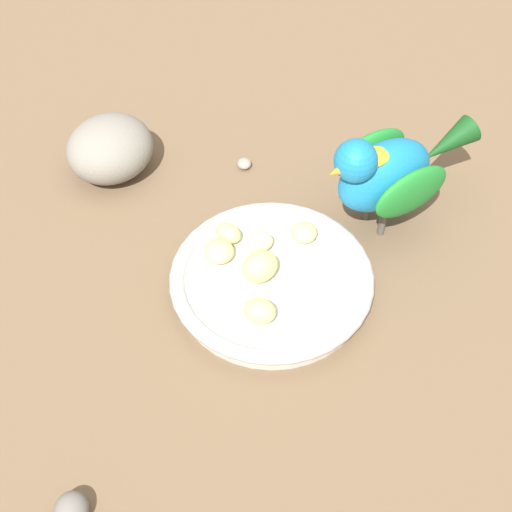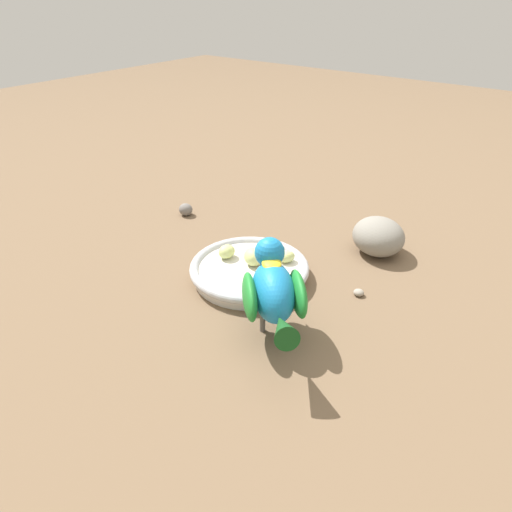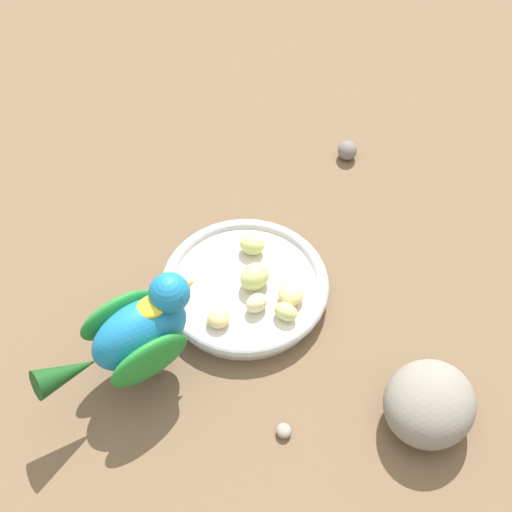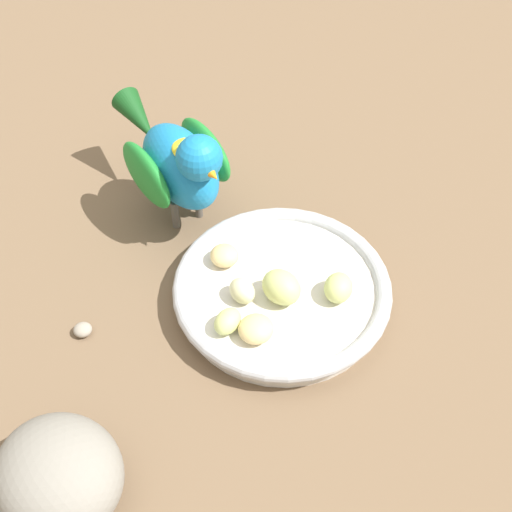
{
  "view_description": "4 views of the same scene",
  "coord_description": "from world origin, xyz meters",
  "px_view_note": "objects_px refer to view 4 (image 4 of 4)",
  "views": [
    {
      "loc": [
        -0.52,
        -0.11,
        0.65
      ],
      "look_at": [
        -0.01,
        -0.0,
        0.05
      ],
      "focal_mm": 54.94,
      "sensor_mm": 36.0,
      "label": 1
    },
    {
      "loc": [
        0.43,
        -0.57,
        0.46
      ],
      "look_at": [
        -0.01,
        -0.01,
        0.04
      ],
      "focal_mm": 33.05,
      "sensor_mm": 36.0,
      "label": 2
    },
    {
      "loc": [
        0.46,
        0.06,
        0.68
      ],
      "look_at": [
        -0.04,
        -0.01,
        0.05
      ],
      "focal_mm": 45.22,
      "sensor_mm": 36.0,
      "label": 3
    },
    {
      "loc": [
        -0.06,
        0.4,
        0.54
      ],
      "look_at": [
        0.01,
        -0.03,
        0.05
      ],
      "focal_mm": 48.67,
      "sensor_mm": 36.0,
      "label": 4
    }
  ],
  "objects_px": {
    "pebble_1": "(83,330)",
    "apple_piece_5": "(338,288)",
    "parrot": "(178,161)",
    "rock_large": "(58,475)",
    "apple_piece_2": "(224,256)",
    "feeding_bowl": "(282,291)",
    "apple_piece_1": "(228,321)",
    "apple_piece_0": "(281,287)",
    "apple_piece_4": "(243,287)",
    "apple_piece_3": "(256,329)"
  },
  "relations": [
    {
      "from": "apple_piece_3",
      "to": "apple_piece_5",
      "type": "xyz_separation_m",
      "value": [
        -0.07,
        -0.06,
        0.0
      ]
    },
    {
      "from": "parrot",
      "to": "pebble_1",
      "type": "xyz_separation_m",
      "value": [
        0.06,
        0.17,
        -0.07
      ]
    },
    {
      "from": "apple_piece_1",
      "to": "apple_piece_2",
      "type": "xyz_separation_m",
      "value": [
        0.02,
        -0.08,
        -0.0
      ]
    },
    {
      "from": "apple_piece_5",
      "to": "apple_piece_4",
      "type": "bearing_deg",
      "value": 8.45
    },
    {
      "from": "apple_piece_1",
      "to": "apple_piece_3",
      "type": "height_order",
      "value": "same"
    },
    {
      "from": "apple_piece_5",
      "to": "parrot",
      "type": "distance_m",
      "value": 0.21
    },
    {
      "from": "apple_piece_2",
      "to": "rock_large",
      "type": "height_order",
      "value": "rock_large"
    },
    {
      "from": "apple_piece_3",
      "to": "parrot",
      "type": "height_order",
      "value": "parrot"
    },
    {
      "from": "feeding_bowl",
      "to": "apple_piece_1",
      "type": "xyz_separation_m",
      "value": [
        0.04,
        0.06,
        0.02
      ]
    },
    {
      "from": "apple_piece_3",
      "to": "apple_piece_2",
      "type": "bearing_deg",
      "value": -60.73
    },
    {
      "from": "apple_piece_3",
      "to": "apple_piece_5",
      "type": "height_order",
      "value": "apple_piece_5"
    },
    {
      "from": "feeding_bowl",
      "to": "pebble_1",
      "type": "bearing_deg",
      "value": 21.25
    },
    {
      "from": "parrot",
      "to": "feeding_bowl",
      "type": "bearing_deg",
      "value": 7.13
    },
    {
      "from": "apple_piece_1",
      "to": "parrot",
      "type": "relative_size",
      "value": 0.18
    },
    {
      "from": "apple_piece_2",
      "to": "parrot",
      "type": "height_order",
      "value": "parrot"
    },
    {
      "from": "feeding_bowl",
      "to": "parrot",
      "type": "bearing_deg",
      "value": -38.89
    },
    {
      "from": "apple_piece_4",
      "to": "pebble_1",
      "type": "bearing_deg",
      "value": 20.96
    },
    {
      "from": "rock_large",
      "to": "apple_piece_0",
      "type": "bearing_deg",
      "value": -123.92
    },
    {
      "from": "apple_piece_4",
      "to": "pebble_1",
      "type": "distance_m",
      "value": 0.16
    },
    {
      "from": "apple_piece_0",
      "to": "pebble_1",
      "type": "xyz_separation_m",
      "value": [
        0.18,
        0.06,
        -0.03
      ]
    },
    {
      "from": "apple_piece_2",
      "to": "apple_piece_4",
      "type": "bearing_deg",
      "value": 124.53
    },
    {
      "from": "apple_piece_5",
      "to": "rock_large",
      "type": "distance_m",
      "value": 0.29
    },
    {
      "from": "feeding_bowl",
      "to": "apple_piece_4",
      "type": "relative_size",
      "value": 7.48
    },
    {
      "from": "apple_piece_4",
      "to": "parrot",
      "type": "bearing_deg",
      "value": -52.39
    },
    {
      "from": "apple_piece_2",
      "to": "apple_piece_5",
      "type": "height_order",
      "value": "apple_piece_5"
    },
    {
      "from": "apple_piece_0",
      "to": "apple_piece_2",
      "type": "height_order",
      "value": "apple_piece_0"
    },
    {
      "from": "apple_piece_0",
      "to": "apple_piece_4",
      "type": "xyz_separation_m",
      "value": [
        0.04,
        0.0,
        -0.0
      ]
    },
    {
      "from": "apple_piece_4",
      "to": "apple_piece_5",
      "type": "relative_size",
      "value": 0.87
    },
    {
      "from": "apple_piece_2",
      "to": "rock_large",
      "type": "bearing_deg",
      "value": 72.06
    },
    {
      "from": "apple_piece_2",
      "to": "pebble_1",
      "type": "distance_m",
      "value": 0.15
    },
    {
      "from": "apple_piece_0",
      "to": "apple_piece_1",
      "type": "relative_size",
      "value": 1.34
    },
    {
      "from": "pebble_1",
      "to": "parrot",
      "type": "bearing_deg",
      "value": -108.55
    },
    {
      "from": "apple_piece_3",
      "to": "pebble_1",
      "type": "relative_size",
      "value": 1.84
    },
    {
      "from": "apple_piece_2",
      "to": "apple_piece_4",
      "type": "height_order",
      "value": "apple_piece_4"
    },
    {
      "from": "apple_piece_0",
      "to": "apple_piece_2",
      "type": "distance_m",
      "value": 0.07
    },
    {
      "from": "pebble_1",
      "to": "apple_piece_5",
      "type": "bearing_deg",
      "value": -163.63
    },
    {
      "from": "apple_piece_5",
      "to": "parrot",
      "type": "xyz_separation_m",
      "value": [
        0.18,
        -0.1,
        0.05
      ]
    },
    {
      "from": "apple_piece_1",
      "to": "apple_piece_4",
      "type": "xyz_separation_m",
      "value": [
        -0.01,
        -0.04,
        0.0
      ]
    },
    {
      "from": "apple_piece_0",
      "to": "parrot",
      "type": "xyz_separation_m",
      "value": [
        0.12,
        -0.11,
        0.04
      ]
    },
    {
      "from": "apple_piece_4",
      "to": "pebble_1",
      "type": "relative_size",
      "value": 1.6
    },
    {
      "from": "feeding_bowl",
      "to": "parrot",
      "type": "relative_size",
      "value": 1.31
    },
    {
      "from": "apple_piece_5",
      "to": "rock_large",
      "type": "height_order",
      "value": "rock_large"
    },
    {
      "from": "parrot",
      "to": "rock_large",
      "type": "relative_size",
      "value": 1.55
    },
    {
      "from": "feeding_bowl",
      "to": "apple_piece_5",
      "type": "bearing_deg",
      "value": 178.48
    },
    {
      "from": "parrot",
      "to": "rock_large",
      "type": "height_order",
      "value": "parrot"
    },
    {
      "from": "apple_piece_2",
      "to": "rock_large",
      "type": "relative_size",
      "value": 0.27
    },
    {
      "from": "feeding_bowl",
      "to": "rock_large",
      "type": "bearing_deg",
      "value": 57.72
    },
    {
      "from": "apple_piece_0",
      "to": "apple_piece_2",
      "type": "xyz_separation_m",
      "value": [
        0.06,
        -0.04,
        -0.01
      ]
    },
    {
      "from": "apple_piece_2",
      "to": "apple_piece_5",
      "type": "bearing_deg",
      "value": 168.08
    },
    {
      "from": "apple_piece_2",
      "to": "pebble_1",
      "type": "xyz_separation_m",
      "value": [
        0.12,
        0.09,
        -0.03
      ]
    }
  ]
}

